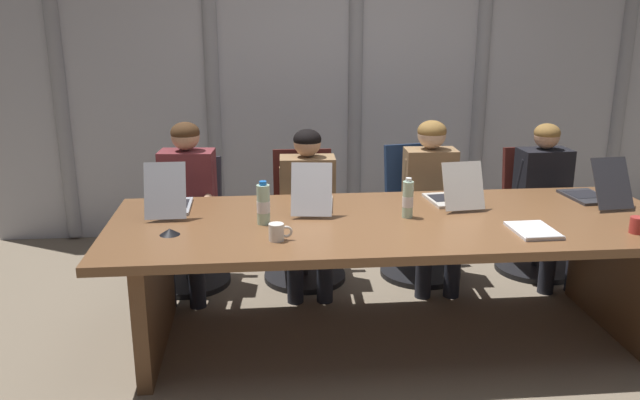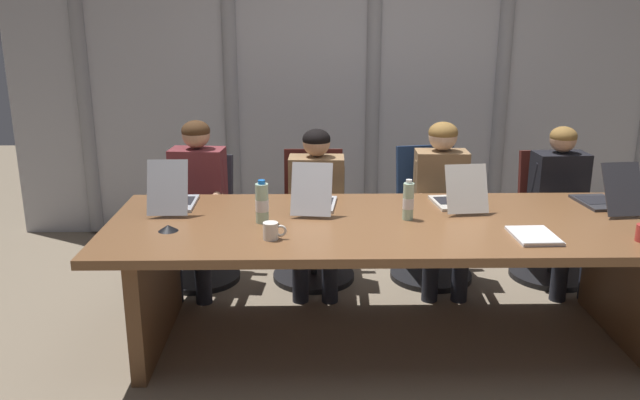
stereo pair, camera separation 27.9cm
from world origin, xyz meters
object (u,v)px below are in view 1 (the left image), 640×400
(laptop_left_mid, at_px, (313,199))
(coffee_mug_near, at_px, (638,225))
(office_chair_left_mid, at_px, (304,232))
(spiral_notepad, at_px, (534,231))
(person_left_mid, at_px, (308,200))
(person_center, at_px, (432,193))
(laptop_center, at_px, (453,195))
(conference_mic_left_side, at_px, (170,232))
(water_bottle_primary, at_px, (263,205))
(coffee_mug_far, at_px, (277,232))
(water_bottle_secondary, at_px, (408,200))
(person_right_mid, at_px, (547,194))
(office_chair_left_end, at_px, (189,237))
(office_chair_right_mid, at_px, (536,226))
(laptop_right_mid, at_px, (594,192))
(person_left_end, at_px, (186,199))
(laptop_left_end, at_px, (169,202))
(office_chair_center, at_px, (419,228))

(laptop_left_mid, xyz_separation_m, coffee_mug_near, (1.71, -0.61, -0.02))
(office_chair_left_mid, xyz_separation_m, spiral_notepad, (1.16, -1.29, 0.41))
(person_left_mid, relative_size, person_center, 0.96)
(laptop_center, bearing_deg, office_chair_left_mid, 44.45)
(laptop_center, bearing_deg, conference_mic_left_side, 98.16)
(person_left_mid, distance_m, person_center, 0.88)
(water_bottle_primary, height_order, coffee_mug_far, water_bottle_primary)
(laptop_center, xyz_separation_m, water_bottle_secondary, (-0.34, -0.24, 0.05))
(person_right_mid, relative_size, coffee_mug_far, 9.05)
(water_bottle_primary, bearing_deg, office_chair_left_end, 118.32)
(office_chair_right_mid, relative_size, person_center, 0.78)
(laptop_right_mid, xyz_separation_m, person_right_mid, (-0.03, 0.59, -0.17))
(office_chair_left_mid, relative_size, person_center, 0.79)
(office_chair_right_mid, relative_size, coffee_mug_far, 7.27)
(office_chair_right_mid, height_order, coffee_mug_far, office_chair_right_mid)
(office_chair_left_end, bearing_deg, person_center, 93.58)
(laptop_center, distance_m, person_center, 0.59)
(spiral_notepad, bearing_deg, person_center, 101.28)
(office_chair_left_mid, bearing_deg, person_left_end, -78.96)
(laptop_right_mid, height_order, person_left_mid, person_left_mid)
(office_chair_right_mid, height_order, person_center, person_center)
(laptop_left_end, distance_m, office_chair_right_mid, 2.76)
(office_chair_left_mid, height_order, coffee_mug_far, office_chair_left_mid)
(spiral_notepad, bearing_deg, laptop_left_mid, 153.08)
(laptop_left_end, xyz_separation_m, laptop_right_mid, (2.64, -0.03, -0.00))
(person_left_end, relative_size, person_right_mid, 1.04)
(office_chair_left_mid, relative_size, coffee_mug_far, 7.41)
(person_right_mid, relative_size, spiral_notepad, 3.63)
(water_bottle_primary, bearing_deg, laptop_right_mid, 7.05)
(laptop_right_mid, distance_m, office_chair_left_end, 2.76)
(office_chair_center, bearing_deg, spiral_notepad, 3.99)
(person_right_mid, distance_m, coffee_mug_far, 2.29)
(laptop_left_mid, relative_size, person_center, 0.41)
(laptop_left_mid, bearing_deg, spiral_notepad, -108.22)
(person_center, xyz_separation_m, spiral_notepad, (0.26, -1.13, 0.09))
(coffee_mug_far, bearing_deg, person_center, 45.17)
(person_left_end, bearing_deg, laptop_right_mid, 82.37)
(person_left_end, height_order, coffee_mug_far, person_left_end)
(office_chair_left_end, bearing_deg, spiral_notepad, 65.83)
(office_chair_center, distance_m, office_chair_right_mid, 0.90)
(person_right_mid, bearing_deg, laptop_left_mid, -74.41)
(laptop_left_mid, bearing_deg, laptop_left_end, 95.31)
(conference_mic_left_side, bearing_deg, water_bottle_primary, 15.79)
(laptop_right_mid, distance_m, office_chair_left_mid, 1.99)
(coffee_mug_near, bearing_deg, coffee_mug_far, 178.09)
(laptop_right_mid, bearing_deg, office_chair_right_mid, -3.81)
(person_left_end, bearing_deg, conference_mic_left_side, 6.25)
(water_bottle_primary, relative_size, coffee_mug_far, 1.98)
(person_center, distance_m, water_bottle_secondary, 0.91)
(laptop_right_mid, distance_m, coffee_mug_far, 2.08)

